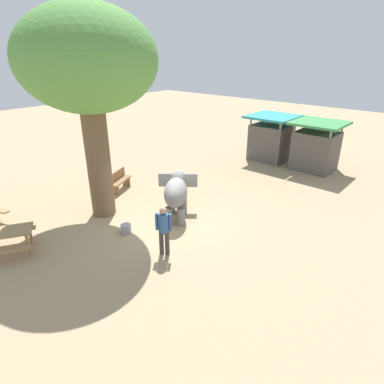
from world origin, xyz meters
TOP-DOWN VIEW (x-y plane):
  - ground_plane at (0.00, 0.00)m, footprint 60.00×60.00m
  - elephant at (-0.17, 0.38)m, footprint 2.05×2.16m
  - person_handler at (1.31, -1.73)m, footprint 0.44×0.33m
  - shade_tree_main at (-2.47, -1.30)m, footprint 4.89×4.48m
  - wooden_bench at (-3.86, 0.52)m, footprint 0.93×1.44m
  - picnic_table_far at (-2.40, -4.88)m, footprint 2.03×2.04m
  - market_stall_teal at (-0.97, 9.04)m, footprint 2.50×2.50m
  - market_stall_green at (1.63, 9.04)m, footprint 2.50×2.50m
  - feed_bucket at (-0.61, -1.72)m, footprint 0.36×0.36m

SIDE VIEW (x-z plane):
  - ground_plane at x=0.00m, z-range 0.00..0.00m
  - feed_bucket at x=-0.61m, z-range 0.00..0.32m
  - wooden_bench at x=-3.86m, z-range 0.03..0.91m
  - picnic_table_far at x=-2.40m, z-range 0.20..0.98m
  - person_handler at x=1.31m, z-range 0.14..1.76m
  - elephant at x=-0.17m, z-range 0.22..1.79m
  - market_stall_teal at x=-0.97m, z-range -0.12..2.40m
  - market_stall_green at x=1.63m, z-range -0.12..2.40m
  - shade_tree_main at x=-2.47m, z-range 1.79..9.11m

